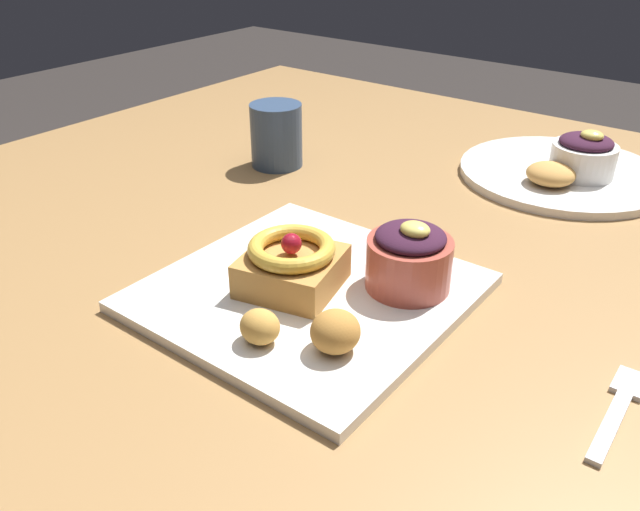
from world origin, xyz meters
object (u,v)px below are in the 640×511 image
at_px(fritter_middle, 335,332).
at_px(fork, 619,406).
at_px(back_pastry, 551,174).
at_px(front_plate, 308,292).
at_px(coffee_mug, 276,135).
at_px(cake_slice, 292,264).
at_px(fritter_front, 263,328).
at_px(berry_ramekin, 409,258).
at_px(back_plate, 562,173).
at_px(back_ramekin, 584,155).

bearing_deg(fritter_middle, fork, 22.16).
height_order(back_pastry, fork, back_pastry).
bearing_deg(front_plate, coffee_mug, 135.62).
bearing_deg(cake_slice, fritter_front, -65.64).
distance_m(cake_slice, fork, 0.32).
distance_m(berry_ramekin, fritter_middle, 0.13).
bearing_deg(back_plate, front_plate, -101.07).
xyz_separation_m(cake_slice, fork, (0.31, 0.03, -0.04)).
relative_size(berry_ramekin, coffee_mug, 0.92).
bearing_deg(fritter_middle, cake_slice, 149.19).
distance_m(fritter_front, coffee_mug, 0.46).
bearing_deg(fork, back_pastry, 26.20).
relative_size(cake_slice, fritter_front, 2.97).
bearing_deg(fritter_front, fork, 23.65).
height_order(back_plate, back_pastry, back_pastry).
bearing_deg(fritter_front, cake_slice, 114.36).
height_order(back_ramekin, fork, back_ramekin).
distance_m(front_plate, back_ramekin, 0.48).
distance_m(cake_slice, back_pastry, 0.43).
xyz_separation_m(fritter_middle, fork, (0.22, 0.09, -0.03)).
height_order(cake_slice, fritter_middle, cake_slice).
xyz_separation_m(front_plate, coffee_mug, (-0.27, 0.26, 0.04)).
height_order(cake_slice, fork, cake_slice).
bearing_deg(back_ramekin, berry_ramekin, -95.64).
relative_size(fritter_middle, coffee_mug, 0.48).
height_order(fritter_front, fork, fritter_front).
relative_size(berry_ramekin, fritter_front, 2.30).
xyz_separation_m(front_plate, cake_slice, (-0.01, -0.01, 0.03)).
bearing_deg(back_pastry, berry_ramekin, -92.89).
relative_size(back_pastry, fork, 0.52).
distance_m(cake_slice, back_plate, 0.50).
height_order(cake_slice, berry_ramekin, berry_ramekin).
height_order(berry_ramekin, coffee_mug, coffee_mug).
xyz_separation_m(fritter_front, coffee_mug, (-0.29, 0.36, 0.02)).
distance_m(cake_slice, fritter_front, 0.10).
height_order(front_plate, cake_slice, cake_slice).
distance_m(back_plate, fork, 0.50).
bearing_deg(berry_ramekin, coffee_mug, 150.19).
bearing_deg(fritter_middle, back_plate, 88.88).
bearing_deg(berry_ramekin, fritter_front, -108.11).
bearing_deg(back_ramekin, front_plate, -104.20).
bearing_deg(fritter_front, coffee_mug, 129.34).
bearing_deg(fork, front_plate, 92.87).
height_order(back_plate, fork, back_plate).
bearing_deg(coffee_mug, back_plate, 30.84).
bearing_deg(cake_slice, back_ramekin, 74.51).
bearing_deg(cake_slice, berry_ramekin, 37.66).
bearing_deg(berry_ramekin, fork, -10.22).
bearing_deg(coffee_mug, fork, -22.76).
distance_m(back_plate, back_pastry, 0.07).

